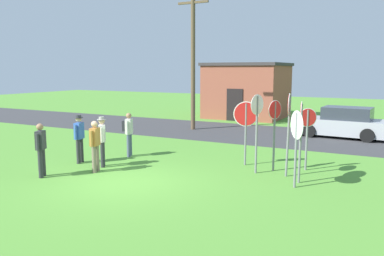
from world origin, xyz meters
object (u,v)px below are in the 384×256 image
utility_pole (193,59)px  stop_sign_far_back (275,124)px  stop_sign_nearest (301,127)px  stop_sign_low_front (307,129)px  parked_car_on_street (343,123)px  person_in_dark_shirt (95,143)px  person_in_teal (129,131)px  stop_sign_tallest (246,121)px  person_holding_notes (41,147)px  person_with_sunhat (102,139)px  stop_sign_leaning_right (297,135)px  person_on_left (79,136)px  stop_sign_leaning_left (257,121)px  stop_sign_rear_right (289,121)px

utility_pole → stop_sign_far_back: utility_pole is taller
stop_sign_nearest → stop_sign_low_front: bearing=94.7°
utility_pole → parked_car_on_street: bearing=8.4°
stop_sign_low_front → person_in_dark_shirt: (-6.06, -3.44, -0.44)m
person_in_teal → person_in_dark_shirt: size_ratio=1.00×
stop_sign_far_back → stop_sign_nearest: bearing=-44.1°
stop_sign_tallest → person_holding_notes: (-5.09, -4.42, -0.60)m
stop_sign_nearest → person_with_sunhat: (-6.46, -1.15, -0.71)m
utility_pole → stop_sign_nearest: 11.24m
stop_sign_low_front → person_with_sunhat: (-6.33, -2.77, -0.40)m
stop_sign_low_front → person_in_dark_shirt: 6.98m
stop_sign_tallest → stop_sign_leaning_right: (2.18, -1.88, -0.03)m
person_in_teal → person_on_left: bearing=-118.1°
stop_sign_far_back → parked_car_on_street: bearing=81.7°
person_with_sunhat → person_in_dark_shirt: size_ratio=1.03×
parked_car_on_street → stop_sign_leaning_left: 8.81m
person_with_sunhat → person_holding_notes: person_with_sunhat is taller
person_in_teal → person_on_left: size_ratio=0.97×
person_with_sunhat → person_in_teal: size_ratio=1.03×
stop_sign_far_back → stop_sign_rear_right: (0.57, -0.49, 0.21)m
stop_sign_far_back → person_in_dark_shirt: size_ratio=1.39×
stop_sign_rear_right → stop_sign_far_back: bearing=139.3°
stop_sign_rear_right → person_holding_notes: 7.71m
person_in_dark_shirt → person_on_left: size_ratio=0.97×
person_with_sunhat → person_on_left: bearing=177.6°
utility_pole → stop_sign_leaning_right: bearing=-47.8°
stop_sign_low_front → stop_sign_rear_right: (-0.36, -1.08, 0.38)m
parked_car_on_street → person_on_left: (-7.66, -10.17, 0.30)m
stop_sign_far_back → person_holding_notes: bearing=-146.4°
person_with_sunhat → person_in_dark_shirt: 0.72m
stop_sign_rear_right → person_holding_notes: bearing=-151.9°
stop_sign_low_front → utility_pole: bearing=140.1°
stop_sign_low_front → parked_car_on_street: bearing=88.1°
stop_sign_rear_right → person_with_sunhat: 6.25m
stop_sign_nearest → person_on_left: size_ratio=1.40×
parked_car_on_street → stop_sign_low_front: (-0.25, -7.45, 0.70)m
person_in_dark_shirt → person_holding_notes: same height
person_in_teal → stop_sign_low_front: bearing=9.0°
stop_sign_rear_right → person_with_sunhat: bearing=-164.2°
stop_sign_leaning_left → stop_sign_leaning_right: 1.81m
utility_pole → parked_car_on_street: utility_pole is taller
stop_sign_far_back → utility_pole: bearing=133.8°
utility_pole → person_with_sunhat: size_ratio=4.31×
stop_sign_leaning_left → person_with_sunhat: (-4.97, -1.61, -0.72)m
stop_sign_low_front → person_in_teal: size_ratio=1.23×
stop_sign_low_front → stop_sign_rear_right: stop_sign_rear_right is taller
parked_car_on_street → stop_sign_leaning_right: size_ratio=2.00×
utility_pole → person_on_left: utility_pole is taller
stop_sign_low_front → person_in_teal: 6.60m
utility_pole → person_with_sunhat: bearing=-82.5°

